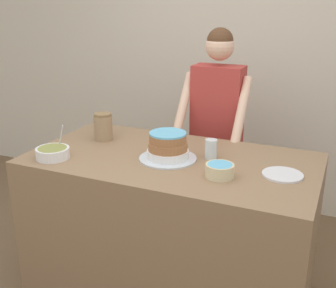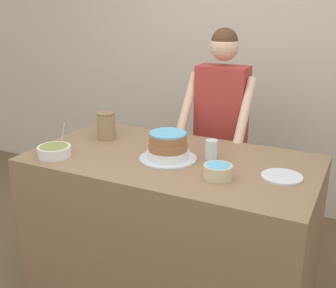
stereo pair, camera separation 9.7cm
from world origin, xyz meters
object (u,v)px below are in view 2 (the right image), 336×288
object	(u,v)px
cake	(168,147)
stoneware_jar	(106,126)
person_baker	(221,119)
ceramic_plate	(282,177)
frosting_bowl_olive	(54,151)
frosting_bowl_blue	(218,171)
drinking_glass	(211,150)

from	to	relation	value
cake	stoneware_jar	xyz separation A→B (m)	(-0.53, 0.16, 0.02)
person_baker	stoneware_jar	xyz separation A→B (m)	(-0.59, -0.57, 0.02)
ceramic_plate	person_baker	bearing A→B (deg)	129.43
frosting_bowl_olive	cake	bearing A→B (deg)	22.21
person_baker	cake	xyz separation A→B (m)	(-0.06, -0.73, 0.01)
cake	stoneware_jar	distance (m)	0.56
frosting_bowl_olive	ceramic_plate	size ratio (longest dim) A/B	0.91
frosting_bowl_blue	frosting_bowl_olive	distance (m)	0.97
cake	drinking_glass	size ratio (longest dim) A/B	2.92
drinking_glass	stoneware_jar	distance (m)	0.75
drinking_glass	stoneware_jar	bearing A→B (deg)	176.37
stoneware_jar	ceramic_plate	bearing A→B (deg)	-6.85
person_baker	drinking_glass	bearing A→B (deg)	-75.38
person_baker	ceramic_plate	size ratio (longest dim) A/B	7.68
person_baker	frosting_bowl_olive	size ratio (longest dim) A/B	8.46
frosting_bowl_blue	stoneware_jar	bearing A→B (deg)	161.90
cake	frosting_bowl_blue	distance (m)	0.37
person_baker	ceramic_plate	bearing A→B (deg)	-50.57
person_baker	ceramic_plate	world-z (taller)	person_baker
cake	ceramic_plate	size ratio (longest dim) A/B	1.57
drinking_glass	frosting_bowl_blue	bearing A→B (deg)	-62.02
cake	drinking_glass	bearing A→B (deg)	27.23
frosting_bowl_olive	ceramic_plate	distance (m)	1.29
stoneware_jar	drinking_glass	bearing A→B (deg)	-3.63
cake	stoneware_jar	bearing A→B (deg)	163.10
person_baker	frosting_bowl_olive	bearing A→B (deg)	-124.49
stoneware_jar	frosting_bowl_olive	bearing A→B (deg)	-101.60
person_baker	drinking_glass	size ratio (longest dim) A/B	14.33
cake	frosting_bowl_blue	world-z (taller)	cake
drinking_glass	ceramic_plate	distance (m)	0.44
person_baker	frosting_bowl_blue	xyz separation A→B (m)	(0.29, -0.86, -0.03)
frosting_bowl_olive	drinking_glass	size ratio (longest dim) A/B	1.69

